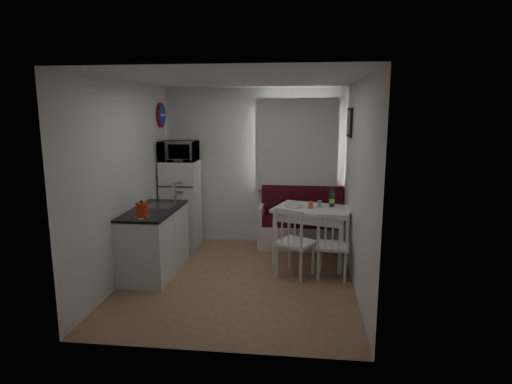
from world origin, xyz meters
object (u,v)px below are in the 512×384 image
bench (301,227)px  kettle (142,210)px  kitchen_counter (155,240)px  dining_table (314,214)px  chair_right (334,239)px  wine_bottle (332,196)px  chair_left (295,235)px  fridge (181,203)px  microwave (179,151)px

bench → kettle: 2.81m
kitchen_counter → dining_table: (2.19, 0.65, 0.28)m
kitchen_counter → chair_right: 2.44m
wine_bottle → chair_left: bearing=-123.6°
bench → kettle: (-1.96, -1.89, 0.68)m
fridge → kettle: (0.03, -1.78, 0.30)m
kettle → dining_table: bearing=29.0°
dining_table → microwave: size_ratio=2.18×
dining_table → microwave: bearing=-176.5°
kitchen_counter → kettle: 0.77m
dining_table → microwave: 2.39m
chair_left → kettle: bearing=-136.3°
bench → dining_table: bench is taller
kettle → wine_bottle: (2.40, 1.28, -0.03)m
bench → kettle: size_ratio=6.24×
chair_left → fridge: 2.30m
bench → microwave: size_ratio=2.39×
chair_left → wine_bottle: 1.00m
chair_left → chair_right: (0.50, 0.01, -0.03)m
kitchen_counter → dining_table: bearing=16.5°
kettle → bench: bearing=44.0°
dining_table → chair_left: chair_left is taller
bench → chair_left: bearing=-92.9°
microwave → kettle: 1.82m
bench → dining_table: 0.83m
kettle → microwave: bearing=91.0°
dining_table → chair_right: chair_right is taller
kitchen_counter → kettle: bearing=-84.7°
fridge → chair_right: bearing=-27.5°
kitchen_counter → chair_right: bearing=-0.4°
microwave → bench: bearing=4.7°
dining_table → fridge: 2.25m
kitchen_counter → chair_right: kitchen_counter is taller
kettle → fridge: bearing=91.0°
kitchen_counter → microwave: size_ratio=2.24×
kitchen_counter → bench: 2.43m
bench → chair_left: size_ratio=2.29×
microwave → wine_bottle: (2.43, -0.45, -0.60)m
bench → chair_right: bearing=-72.6°
chair_right → wine_bottle: bearing=95.5°
bench → chair_left: bench is taller
chair_left → kettle: size_ratio=2.72×
wine_bottle → kettle: bearing=-151.9°
dining_table → kettle: bearing=-133.4°
kitchen_counter → dining_table: kitchen_counter is taller
fridge → kettle: bearing=-89.0°
wine_bottle → chair_right: bearing=-90.8°
dining_table → kettle: size_ratio=5.69×
microwave → wine_bottle: bearing=-10.4°
chair_right → microwave: microwave is taller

